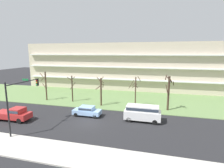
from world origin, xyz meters
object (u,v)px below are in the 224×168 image
at_px(sedan_blue_center_left, 87,111).
at_px(traffic_signal_mast, 20,96).
at_px(tree_left, 72,88).
at_px(tree_far_right, 169,91).
at_px(pickup_red_center_right, 14,114).
at_px(tree_right, 135,91).
at_px(tree_far_left, 46,85).
at_px(van_white_near_left, 142,112).
at_px(tree_center, 101,91).

distance_m(sedan_blue_center_left, traffic_signal_mast, 9.97).
distance_m(tree_left, sedan_blue_center_left, 9.44).
height_order(tree_far_right, pickup_red_center_right, tree_far_right).
bearing_deg(tree_right, sedan_blue_center_left, -135.74).
bearing_deg(tree_far_left, tree_far_right, -0.92).
bearing_deg(tree_right, van_white_near_left, -73.78).
bearing_deg(tree_far_left, tree_right, 0.43).
bearing_deg(van_white_near_left, tree_right, -73.30).
height_order(tree_far_left, tree_center, tree_far_left).
xyz_separation_m(van_white_near_left, sedan_blue_center_left, (-8.66, 0.00, -0.52)).
distance_m(tree_far_left, tree_far_right, 24.29).
bearing_deg(tree_right, tree_far_right, -5.25).
bearing_deg(sedan_blue_center_left, pickup_red_center_right, 24.96).
height_order(tree_center, traffic_signal_mast, traffic_signal_mast).
height_order(tree_far_left, pickup_red_center_right, tree_far_left).
bearing_deg(pickup_red_center_right, van_white_near_left, 12.77).
relative_size(tree_left, traffic_signal_mast, 0.81).
relative_size(tree_right, traffic_signal_mast, 0.88).
xyz_separation_m(van_white_near_left, pickup_red_center_right, (-18.34, -4.50, -0.38)).
bearing_deg(tree_center, sedan_blue_center_left, -94.51).
distance_m(tree_far_left, traffic_signal_mast, 14.91).
bearing_deg(pickup_red_center_right, traffic_signal_mast, -36.11).
distance_m(tree_far_left, tree_left, 5.79).
height_order(sedan_blue_center_left, pickup_red_center_right, pickup_red_center_right).
relative_size(tree_left, tree_center, 0.97).
bearing_deg(tree_center, traffic_signal_mast, -116.09).
relative_size(sedan_blue_center_left, pickup_red_center_right, 0.81).
bearing_deg(van_white_near_left, tree_far_left, -16.97).
height_order(tree_right, traffic_signal_mast, traffic_signal_mast).
height_order(tree_far_right, van_white_near_left, tree_far_right).
xyz_separation_m(tree_center, pickup_red_center_right, (-10.14, -10.24, -1.92)).
distance_m(tree_right, tree_far_right, 5.76).
relative_size(tree_far_right, pickup_red_center_right, 1.13).
bearing_deg(tree_right, tree_far_left, -179.57).
height_order(tree_left, sedan_blue_center_left, tree_left).
bearing_deg(tree_far_left, tree_left, 5.17).
bearing_deg(van_white_near_left, tree_center, -34.53).
height_order(tree_right, tree_far_right, tree_far_right).
distance_m(tree_far_right, sedan_blue_center_left, 14.09).
height_order(tree_left, pickup_red_center_right, tree_left).
bearing_deg(tree_center, tree_left, 169.48).
relative_size(tree_far_left, sedan_blue_center_left, 1.37).
bearing_deg(traffic_signal_mast, van_white_near_left, 26.28).
height_order(tree_left, tree_right, tree_right).
bearing_deg(van_white_near_left, tree_far_right, -121.80).
height_order(tree_center, sedan_blue_center_left, tree_center).
bearing_deg(tree_right, pickup_red_center_right, -146.03).
distance_m(tree_right, pickup_red_center_right, 19.92).
relative_size(tree_right, tree_far_right, 0.95).
bearing_deg(traffic_signal_mast, tree_left, 90.76).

